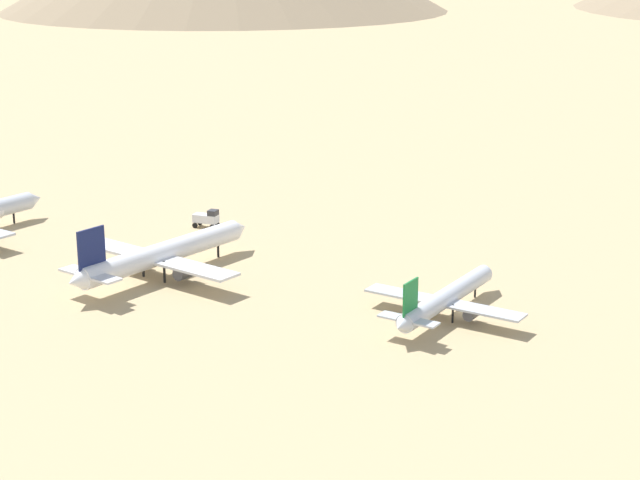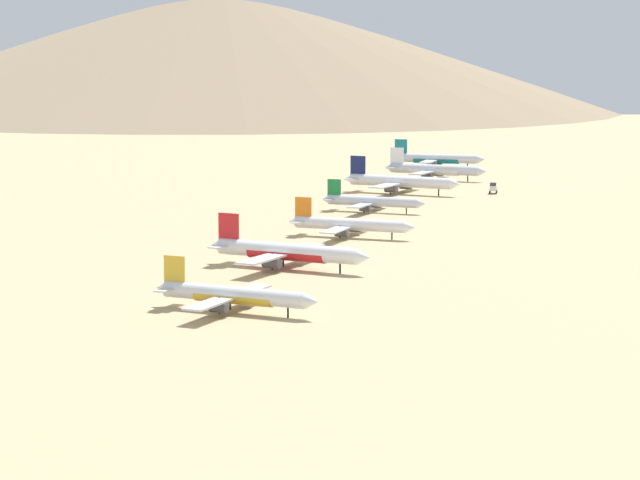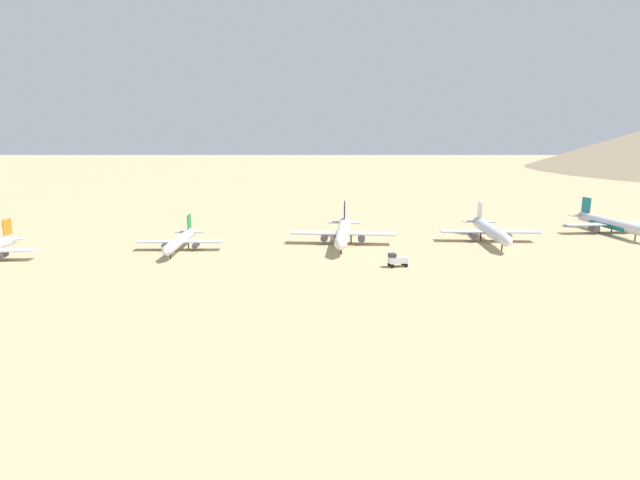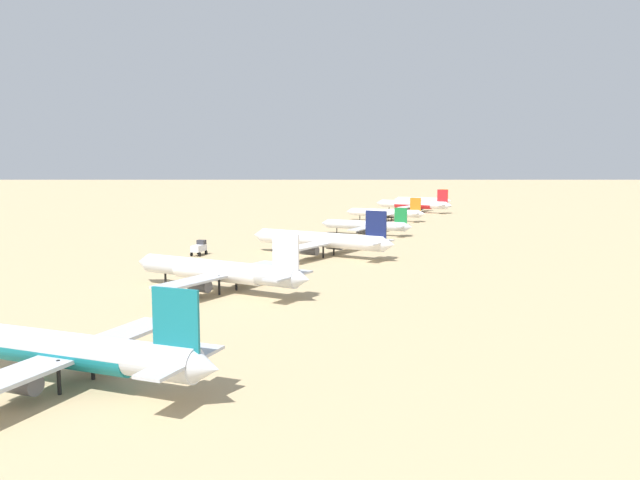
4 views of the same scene
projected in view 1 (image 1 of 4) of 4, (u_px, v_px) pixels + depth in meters
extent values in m
plane|color=tan|center=(466.00, 314.00, 172.83)|extent=(1871.69, 1871.69, 0.00)
cylinder|color=silver|center=(447.00, 297.00, 170.81)|extent=(28.75, 6.26, 3.02)
cone|color=silver|center=(487.00, 271.00, 183.37)|extent=(2.86, 3.23, 2.96)
cone|color=silver|center=(401.00, 326.00, 158.38)|extent=(2.52, 2.95, 2.72)
cube|color=#197A38|center=(410.00, 298.00, 159.68)|extent=(4.37, 0.77, 5.56)
cube|color=#B6BBC5|center=(408.00, 320.00, 160.22)|extent=(3.61, 9.76, 0.29)
cube|color=#B6BBC5|center=(443.00, 302.00, 170.00)|extent=(7.02, 27.28, 0.36)
cylinder|color=#4C4C54|center=(419.00, 302.00, 173.29)|extent=(3.52, 2.19, 1.83)
cylinder|color=#4C4C54|center=(472.00, 313.00, 168.35)|extent=(3.52, 2.19, 1.83)
cylinder|color=black|center=(475.00, 289.00, 180.09)|extent=(0.35, 0.35, 3.03)
cylinder|color=black|center=(429.00, 309.00, 170.80)|extent=(0.35, 0.35, 3.03)
cylinder|color=black|center=(453.00, 314.00, 168.66)|extent=(0.35, 0.35, 3.03)
cylinder|color=white|center=(164.00, 253.00, 190.32)|extent=(37.09, 11.26, 3.91)
cone|color=white|center=(239.00, 228.00, 205.61)|extent=(4.00, 4.42, 3.83)
cone|color=white|center=(76.00, 281.00, 175.18)|extent=(3.53, 4.03, 3.52)
cube|color=#141E51|center=(91.00, 249.00, 176.68)|extent=(5.62, 1.49, 7.21)
cube|color=silver|center=(90.00, 274.00, 177.41)|extent=(5.70, 12.76, 0.37)
cube|color=silver|center=(158.00, 259.00, 189.34)|extent=(12.06, 35.32, 0.46)
cylinder|color=#4C4C54|center=(137.00, 259.00, 193.99)|extent=(4.71, 3.19, 2.37)
cylinder|color=#4C4C54|center=(186.00, 272.00, 186.74)|extent=(4.71, 3.19, 2.37)
cylinder|color=black|center=(218.00, 247.00, 201.66)|extent=(0.45, 0.45, 3.93)
cylinder|color=black|center=(143.00, 266.00, 190.61)|extent=(0.45, 0.45, 3.93)
cylinder|color=black|center=(164.00, 272.00, 187.47)|extent=(0.45, 0.45, 3.93)
cone|color=silver|center=(35.00, 199.00, 228.34)|extent=(3.72, 4.13, 3.64)
cylinder|color=black|center=(14.00, 215.00, 224.51)|extent=(0.43, 0.43, 3.73)
cube|color=silver|center=(206.00, 218.00, 221.50)|extent=(2.77, 5.39, 1.70)
cube|color=#333338|center=(213.00, 213.00, 220.52)|extent=(2.23, 1.98, 1.10)
cylinder|color=black|center=(217.00, 224.00, 222.25)|extent=(0.45, 1.13, 1.10)
cylinder|color=black|center=(212.00, 227.00, 220.19)|extent=(0.45, 1.13, 1.10)
cylinder|color=black|center=(200.00, 223.00, 223.60)|extent=(0.45, 1.13, 1.10)
cylinder|color=black|center=(195.00, 225.00, 221.54)|extent=(0.45, 1.13, 1.10)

